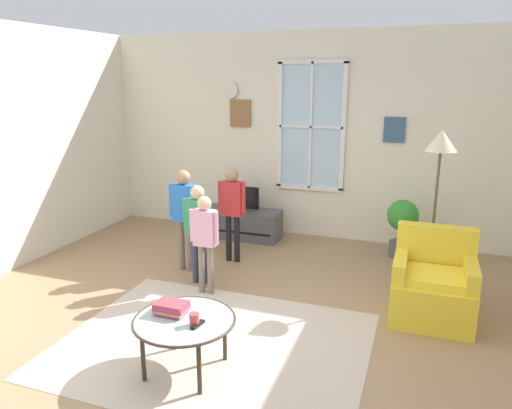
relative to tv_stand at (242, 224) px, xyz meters
The scene contains 16 objects.
ground_plane 2.83m from the tv_stand, 70.66° to the right, with size 6.90×6.83×0.02m, color #9E7A56.
back_wall 1.65m from the tv_stand, 28.82° to the left, with size 6.30×0.17×2.95m.
area_rug 2.98m from the tv_stand, 73.62° to the right, with size 2.68×2.10×0.01m, color #C6B29E.
tv_stand is the anchor object (origin of this frame).
television 0.40m from the tv_stand, 90.00° to the right, with size 0.52×0.08×0.35m.
armchair 3.13m from the tv_stand, 32.07° to the right, with size 0.76×0.74×0.87m.
coffee_table 3.38m from the tv_stand, 76.51° to the right, with size 0.82×0.82×0.46m.
book_stack 3.31m from the tv_stand, 78.67° to the right, with size 0.26×0.19×0.10m.
cup 3.47m from the tv_stand, 74.81° to the right, with size 0.08×0.08×0.10m, color #BF3F3F.
remote_near_books 3.48m from the tv_stand, 74.38° to the right, with size 0.04×0.14×0.02m, color black.
person_green_shirt 1.77m from the tv_stand, 85.51° to the right, with size 0.35×0.16×1.15m.
person_pink_shirt 2.00m from the tv_stand, 80.45° to the right, with size 0.33×0.15×1.10m.
person_red_shirt 1.10m from the tv_stand, 75.84° to the right, with size 0.37×0.17×1.22m.
person_blue_shirt 1.52m from the tv_stand, 97.84° to the right, with size 0.38×0.17×1.25m.
potted_plant_by_window 2.27m from the tv_stand, ahead, with size 0.40×0.40×0.77m.
floor_lamp 3.09m from the tv_stand, 21.57° to the right, with size 0.32×0.32×1.78m.
Camera 1 is at (1.54, -3.66, 2.30)m, focal length 33.73 mm.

